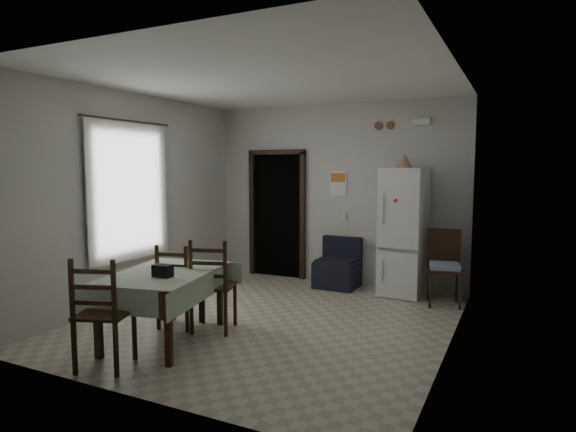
# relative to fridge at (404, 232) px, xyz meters

# --- Properties ---
(ground) EXTENTS (4.50, 4.50, 0.00)m
(ground) POSITION_rel_fridge_xyz_m (-1.19, -1.93, -0.94)
(ground) COLOR #BCB39A
(ground) RESTS_ON ground
(ceiling) EXTENTS (4.20, 4.50, 0.02)m
(ceiling) POSITION_rel_fridge_xyz_m (-1.19, -1.93, 1.96)
(ceiling) COLOR white
(ceiling) RESTS_ON ground
(wall_back) EXTENTS (4.20, 0.02, 2.90)m
(wall_back) POSITION_rel_fridge_xyz_m (-1.19, 0.32, 0.51)
(wall_back) COLOR beige
(wall_back) RESTS_ON ground
(wall_front) EXTENTS (4.20, 0.02, 2.90)m
(wall_front) POSITION_rel_fridge_xyz_m (-1.19, -4.18, 0.51)
(wall_front) COLOR beige
(wall_front) RESTS_ON ground
(wall_left) EXTENTS (0.02, 4.50, 2.90)m
(wall_left) POSITION_rel_fridge_xyz_m (-3.29, -1.93, 0.51)
(wall_left) COLOR beige
(wall_left) RESTS_ON ground
(wall_right) EXTENTS (0.02, 4.50, 2.90)m
(wall_right) POSITION_rel_fridge_xyz_m (0.91, -1.93, 0.51)
(wall_right) COLOR beige
(wall_right) RESTS_ON ground
(doorway) EXTENTS (1.06, 0.52, 2.22)m
(doorway) POSITION_rel_fridge_xyz_m (-2.24, 0.52, 0.12)
(doorway) COLOR black
(doorway) RESTS_ON ground
(window_recess) EXTENTS (0.10, 1.20, 1.60)m
(window_recess) POSITION_rel_fridge_xyz_m (-3.34, -2.13, 0.61)
(window_recess) COLOR silver
(window_recess) RESTS_ON ground
(curtain) EXTENTS (0.02, 1.45, 1.85)m
(curtain) POSITION_rel_fridge_xyz_m (-3.23, -2.13, 0.61)
(curtain) COLOR silver
(curtain) RESTS_ON ground
(curtain_rod) EXTENTS (0.02, 1.60, 0.02)m
(curtain_rod) POSITION_rel_fridge_xyz_m (-3.22, -2.13, 1.56)
(curtain_rod) COLOR black
(curtain_rod) RESTS_ON ground
(calendar) EXTENTS (0.28, 0.02, 0.40)m
(calendar) POSITION_rel_fridge_xyz_m (-1.14, 0.31, 0.68)
(calendar) COLOR white
(calendar) RESTS_ON ground
(calendar_image) EXTENTS (0.24, 0.01, 0.14)m
(calendar_image) POSITION_rel_fridge_xyz_m (-1.14, 0.30, 0.78)
(calendar_image) COLOR orange
(calendar_image) RESTS_ON ground
(light_switch) EXTENTS (0.08, 0.02, 0.12)m
(light_switch) POSITION_rel_fridge_xyz_m (-1.04, 0.31, 0.16)
(light_switch) COLOR beige
(light_switch) RESTS_ON ground
(vent_left) EXTENTS (0.12, 0.03, 0.12)m
(vent_left) POSITION_rel_fridge_xyz_m (-0.49, 0.30, 1.58)
(vent_left) COLOR brown
(vent_left) RESTS_ON ground
(vent_right) EXTENTS (0.12, 0.03, 0.12)m
(vent_right) POSITION_rel_fridge_xyz_m (-0.31, 0.30, 1.58)
(vent_right) COLOR brown
(vent_right) RESTS_ON ground
(emergency_light) EXTENTS (0.25, 0.07, 0.09)m
(emergency_light) POSITION_rel_fridge_xyz_m (0.16, 0.28, 1.61)
(emergency_light) COLOR white
(emergency_light) RESTS_ON ground
(fridge) EXTENTS (0.65, 0.65, 1.87)m
(fridge) POSITION_rel_fridge_xyz_m (0.00, 0.00, 0.00)
(fridge) COLOR white
(fridge) RESTS_ON ground
(tan_cone) EXTENTS (0.27, 0.27, 0.20)m
(tan_cone) POSITION_rel_fridge_xyz_m (-0.02, -0.00, 1.04)
(tan_cone) COLOR #A5835B
(tan_cone) RESTS_ON fridge
(navy_seat) EXTENTS (0.65, 0.63, 0.78)m
(navy_seat) POSITION_rel_fridge_xyz_m (-1.03, -0.00, -0.55)
(navy_seat) COLOR black
(navy_seat) RESTS_ON ground
(corner_chair) EXTENTS (0.54, 0.54, 1.03)m
(corner_chair) POSITION_rel_fridge_xyz_m (0.63, -0.29, -0.42)
(corner_chair) COLOR black
(corner_chair) RESTS_ON ground
(dining_table) EXTENTS (1.23, 1.62, 0.76)m
(dining_table) POSITION_rel_fridge_xyz_m (-1.89, -3.03, -0.56)
(dining_table) COLOR #9DAD94
(dining_table) RESTS_ON ground
(black_bag) EXTENTS (0.20, 0.12, 0.13)m
(black_bag) POSITION_rel_fridge_xyz_m (-1.75, -3.23, -0.12)
(black_bag) COLOR black
(black_bag) RESTS_ON dining_table
(dining_chair_far_left) EXTENTS (0.50, 0.50, 0.99)m
(dining_chair_far_left) POSITION_rel_fridge_xyz_m (-2.06, -2.58, -0.44)
(dining_chair_far_left) COLOR black
(dining_chair_far_left) RESTS_ON ground
(dining_chair_far_right) EXTENTS (0.58, 0.58, 1.08)m
(dining_chair_far_right) POSITION_rel_fridge_xyz_m (-1.61, -2.52, -0.40)
(dining_chair_far_right) COLOR black
(dining_chair_far_right) RESTS_ON ground
(dining_chair_near_head) EXTENTS (0.59, 0.59, 1.07)m
(dining_chair_near_head) POSITION_rel_fridge_xyz_m (-1.92, -3.84, -0.40)
(dining_chair_near_head) COLOR black
(dining_chair_near_head) RESTS_ON ground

